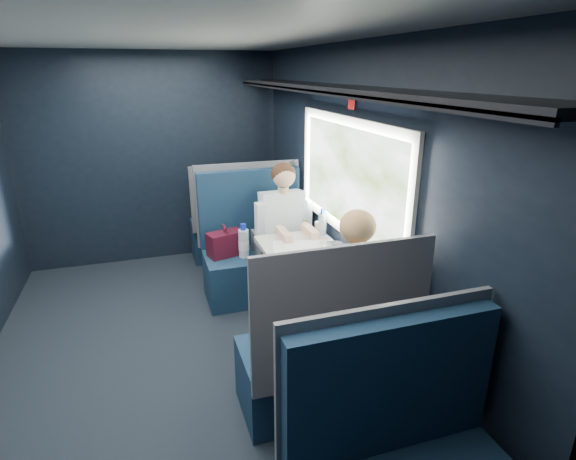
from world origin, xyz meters
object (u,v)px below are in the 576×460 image
object	(u,v)px
woman	(351,294)
laptop	(343,241)
seat_bay_far	(323,356)
bottle_small	(322,223)
table	(304,262)
cup	(319,227)
man	(285,227)
seat_bay_near	(254,253)
seat_row_front	(236,225)

from	to	relation	value
woman	laptop	bearing A→B (deg)	69.59
seat_bay_far	bottle_small	distance (m)	1.39
table	seat_bay_far	size ratio (longest dim) A/B	0.79
cup	bottle_small	bearing A→B (deg)	-90.00
seat_bay_far	laptop	bearing A→B (deg)	59.52
laptop	seat_bay_far	bearing A→B (deg)	-120.48
seat_bay_far	man	distance (m)	1.62
seat_bay_near	laptop	distance (m)	1.09
seat_bay_near	bottle_small	xyz separation A→B (m)	(0.49, -0.52, 0.42)
seat_bay_near	seat_bay_far	size ratio (longest dim) A/B	1.00
table	laptop	distance (m)	0.36
bottle_small	man	bearing A→B (deg)	123.79
seat_row_front	cup	size ratio (longest dim) A/B	13.00
man	laptop	xyz separation A→B (m)	(0.26, -0.71, 0.09)
seat_row_front	laptop	world-z (taller)	seat_row_front
seat_row_front	laptop	xyz separation A→B (m)	(0.51, -1.80, 0.40)
seat_bay_near	bottle_small	size ratio (longest dim) A/B	5.34
seat_bay_near	cup	distance (m)	0.75
seat_bay_far	cup	xyz separation A→B (m)	(0.48, 1.31, 0.37)
table	seat_row_front	distance (m)	1.82
seat_bay_far	seat_bay_near	bearing A→B (deg)	90.40
man	laptop	bearing A→B (deg)	-69.80
seat_bay_near	seat_bay_far	xyz separation A→B (m)	(0.01, -1.75, -0.01)
woman	laptop	world-z (taller)	woman
bottle_small	woman	bearing A→B (deg)	-102.22
bottle_small	cup	xyz separation A→B (m)	(0.00, 0.08, -0.06)
seat_bay_far	laptop	world-z (taller)	seat_bay_far
seat_bay_far	bottle_small	xyz separation A→B (m)	(0.48, 1.23, 0.43)
table	woman	xyz separation A→B (m)	(0.07, -0.71, 0.06)
table	seat_bay_far	xyz separation A→B (m)	(-0.18, -0.87, -0.25)
cup	woman	bearing A→B (deg)	-101.33
table	seat_bay_far	world-z (taller)	seat_bay_far
seat_bay_far	cup	world-z (taller)	seat_bay_far
table	seat_bay_near	size ratio (longest dim) A/B	0.79
table	laptop	world-z (taller)	laptop
seat_bay_near	seat_bay_far	world-z (taller)	same
man	woman	bearing A→B (deg)	-90.00
woman	bottle_small	bearing A→B (deg)	77.78
seat_bay_far	seat_row_front	bearing A→B (deg)	90.00
man	laptop	size ratio (longest dim) A/B	3.49
table	woman	world-z (taller)	woman
seat_bay_far	seat_row_front	size ratio (longest dim) A/B	1.09
table	seat_row_front	size ratio (longest dim) A/B	0.86
seat_row_front	table	bearing A→B (deg)	-84.20
seat_bay_far	woman	xyz separation A→B (m)	(0.25, 0.17, 0.31)
laptop	bottle_small	xyz separation A→B (m)	(-0.03, 0.36, 0.04)
seat_bay_far	man	world-z (taller)	man
seat_bay_near	table	bearing A→B (deg)	-77.43
seat_row_front	woman	distance (m)	2.54
man	table	bearing A→B (deg)	-95.52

